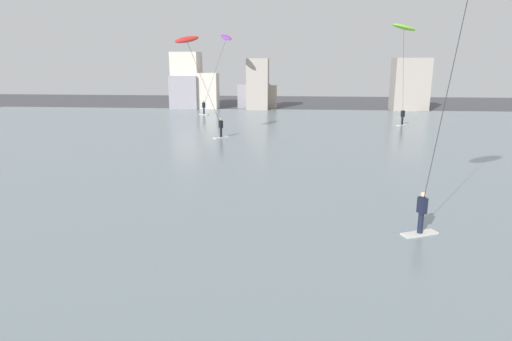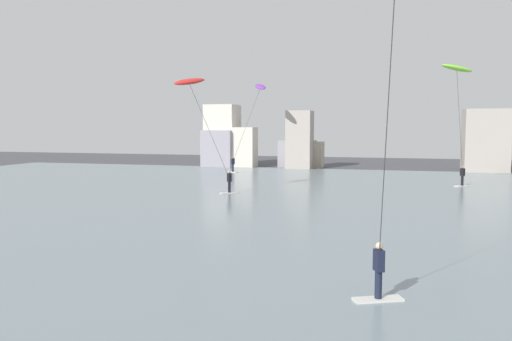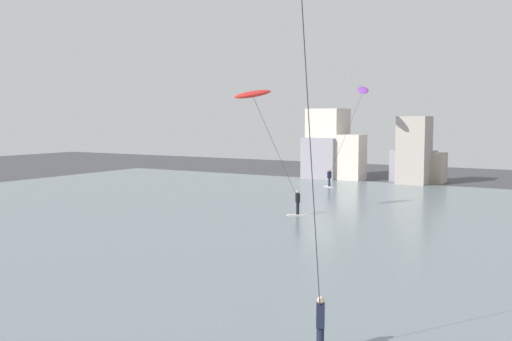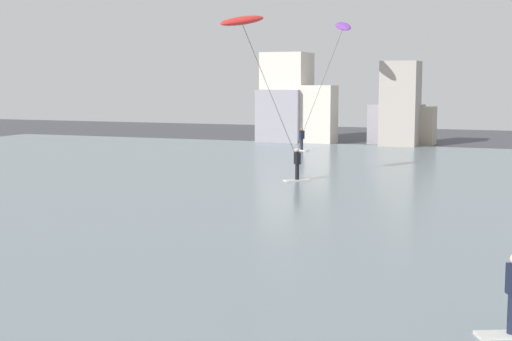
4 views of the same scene
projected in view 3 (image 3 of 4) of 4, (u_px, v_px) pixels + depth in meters
name	position (u px, v px, depth m)	size (l,w,h in m)	color
water_bay	(395.00, 238.00, 30.93)	(84.00, 52.00, 0.10)	gray
far_shore_buildings	(421.00, 154.00, 57.25)	(33.63, 5.30, 7.47)	beige
kitesurfer_purple	(359.00, 100.00, 53.00)	(4.35, 3.59, 9.44)	silver
kitesurfer_red	(259.00, 109.00, 36.72)	(3.69, 4.31, 8.30)	silver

